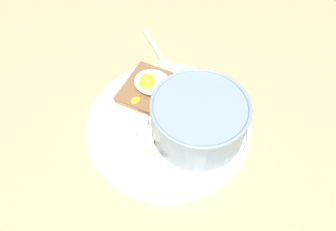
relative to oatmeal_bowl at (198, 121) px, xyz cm
name	(u,v)px	position (x,y,z in cm)	size (l,w,h in cm)	color
ground_plane	(168,130)	(4.98, -0.46, -5.32)	(120.00, 120.00, 2.00)	#977E5C
plate	(168,123)	(4.98, -0.46, -3.52)	(27.02, 27.02, 1.60)	silver
oatmeal_bowl	(198,121)	(0.00, 0.00, 0.00)	(15.00, 15.00, 6.83)	slate
toast_slice	(153,90)	(9.53, -5.78, -2.60)	(11.14, 11.14, 1.29)	brown
poached_egg	(151,82)	(9.63, -5.57, -0.43)	(6.28, 7.35, 3.81)	white
banana_slice_front	(128,137)	(9.87, 4.50, -2.63)	(3.67, 3.61, 1.54)	#F5E4BE
banana_slice_left	(154,163)	(4.56, 7.60, -2.65)	(4.05, 3.97, 1.58)	beige
banana_slice_back	(130,152)	(8.67, 6.86, -2.84)	(3.66, 3.67, 1.02)	#EFE8B7
banana_slice_right	(140,122)	(9.18, 1.28, -2.67)	(4.05, 3.98, 1.58)	#F6E4C9
banana_slice_inner	(144,143)	(7.14, 4.83, -2.58)	(3.96, 3.90, 1.61)	beige
spoon	(159,55)	(11.81, -15.84, -3.92)	(9.89, 10.94, 0.80)	silver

